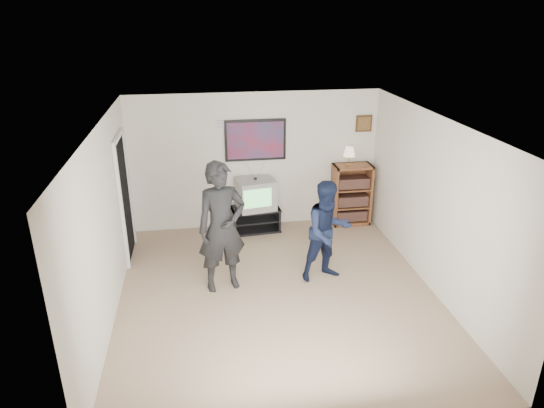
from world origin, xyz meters
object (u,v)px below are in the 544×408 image
object	(u,v)px
crt_television	(256,194)
person_tall	(222,227)
media_stand	(255,219)
bookshelf	(351,194)
person_short	(328,231)

from	to	relation	value
crt_television	person_tall	bearing A→B (deg)	-120.30
media_stand	bookshelf	world-z (taller)	bookshelf
crt_television	bookshelf	xyz separation A→B (m)	(1.82, 0.05, -0.14)
person_tall	media_stand	bearing A→B (deg)	56.23
crt_television	media_stand	bearing A→B (deg)	170.55
bookshelf	crt_television	bearing A→B (deg)	-178.43
bookshelf	person_tall	world-z (taller)	person_tall
bookshelf	person_tall	xyz separation A→B (m)	(-2.53, -1.93, 0.39)
person_tall	person_short	distance (m)	1.57
crt_television	bookshelf	world-z (taller)	bookshelf
person_tall	person_short	xyz separation A→B (m)	(1.56, 0.02, -0.19)
media_stand	person_short	world-z (taller)	person_short
media_stand	person_tall	distance (m)	2.14
media_stand	crt_television	world-z (taller)	crt_television
media_stand	bookshelf	size ratio (longest dim) A/B	0.80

